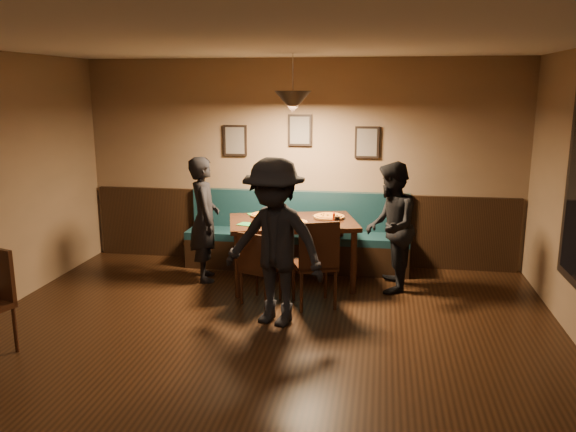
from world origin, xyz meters
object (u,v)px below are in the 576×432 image
object	(u,v)px
diner_right	(390,227)
soda_glass	(337,222)
diner_front	(274,243)
chair_near_right	(314,262)
dining_table	(293,252)
diner_left	(204,219)
booth_bench	(297,232)
tabasco_bottle	(334,217)
chair_near_left	(261,267)

from	to	relation	value
diner_right	soda_glass	bearing A→B (deg)	-62.33
diner_front	diner_right	bearing A→B (deg)	65.17
chair_near_right	soda_glass	distance (m)	0.58
dining_table	diner_left	distance (m)	1.19
booth_bench	soda_glass	world-z (taller)	booth_bench
tabasco_bottle	diner_left	bearing A→B (deg)	179.14
diner_left	tabasco_bottle	world-z (taller)	diner_left
chair_near_left	diner_left	distance (m)	1.17
chair_near_left	booth_bench	bearing A→B (deg)	101.40
diner_front	tabasco_bottle	bearing A→B (deg)	86.91
diner_left	soda_glass	distance (m)	1.73
chair_near_left	chair_near_right	size ratio (longest dim) A/B	0.83
chair_near_left	diner_left	bearing A→B (deg)	161.71
booth_bench	chair_near_right	xyz separation A→B (m)	(0.40, -1.36, 0.01)
diner_front	tabasco_bottle	distance (m)	1.33
booth_bench	chair_near_right	world-z (taller)	chair_near_right
dining_table	tabasco_bottle	world-z (taller)	tabasco_bottle
booth_bench	soda_glass	xyz separation A→B (m)	(0.62, -0.99, 0.39)
booth_bench	diner_front	distance (m)	1.95
booth_bench	tabasco_bottle	xyz separation A→B (m)	(0.55, -0.69, 0.38)
dining_table	tabasco_bottle	size ratio (longest dim) A/B	11.64
dining_table	soda_glass	world-z (taller)	soda_glass
chair_near_right	diner_right	xyz separation A→B (m)	(0.84, 0.67, 0.28)
dining_table	soda_glass	size ratio (longest dim) A/B	11.06
dining_table	diner_right	xyz separation A→B (m)	(1.19, -0.02, 0.37)
dining_table	chair_near_left	world-z (taller)	chair_near_left
chair_near_left	tabasco_bottle	xyz separation A→B (m)	(0.77, 0.67, 0.46)
booth_bench	chair_near_left	world-z (taller)	booth_bench
soda_glass	diner_right	bearing A→B (deg)	25.55
chair_near_left	diner_front	xyz separation A→B (m)	(0.26, -0.56, 0.45)
chair_near_right	diner_left	size ratio (longest dim) A/B	0.64
diner_left	diner_right	distance (m)	2.31
booth_bench	diner_right	size ratio (longest dim) A/B	1.92
booth_bench	tabasco_bottle	bearing A→B (deg)	-51.08
booth_bench	chair_near_right	bearing A→B (deg)	-73.68
chair_near_left	diner_left	size ratio (longest dim) A/B	0.53
dining_table	diner_left	world-z (taller)	diner_left
chair_near_left	chair_near_right	world-z (taller)	chair_near_right
chair_near_right	tabasco_bottle	distance (m)	0.79
dining_table	tabasco_bottle	xyz separation A→B (m)	(0.51, -0.01, 0.47)
diner_right	diner_front	world-z (taller)	diner_front
chair_near_left	diner_right	xyz separation A→B (m)	(1.44, 0.66, 0.36)
booth_bench	soda_glass	distance (m)	1.23
soda_glass	tabasco_bottle	world-z (taller)	soda_glass
diner_left	chair_near_left	bearing A→B (deg)	-148.66
dining_table	chair_near_right	bearing A→B (deg)	-77.83
dining_table	soda_glass	bearing A→B (deg)	-43.63
diner_left	dining_table	bearing A→B (deg)	-110.78
diner_right	diner_front	xyz separation A→B (m)	(-1.18, -1.22, 0.09)
booth_bench	dining_table	bearing A→B (deg)	-86.00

